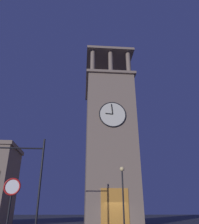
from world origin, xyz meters
TOP-DOWN VIEW (x-y plane):
  - clocktower at (0.03, -5.63)m, footprint 7.29×9.19m
  - traffic_signal_near at (8.31, 7.88)m, footprint 4.37×0.41m
  - street_lamp at (0.07, 4.48)m, footprint 0.44×0.44m
  - no_horn_sign at (7.04, 14.90)m, footprint 0.78×0.14m

SIDE VIEW (x-z plane):
  - no_horn_sign at x=7.04m, z-range 0.84..3.78m
  - street_lamp at x=0.07m, z-range 1.04..6.48m
  - traffic_signal_near at x=8.31m, z-range 1.01..7.97m
  - clocktower at x=0.03m, z-range -3.01..24.27m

